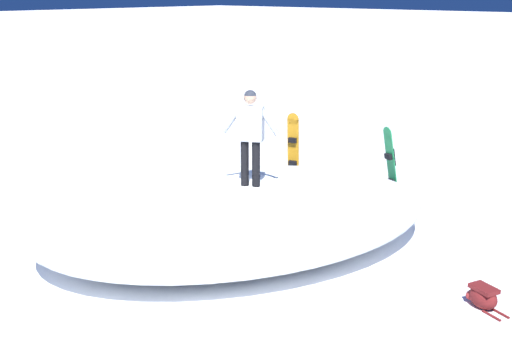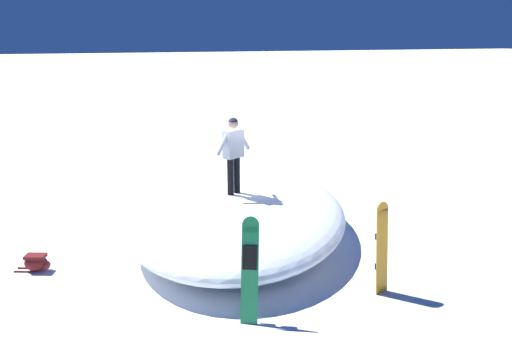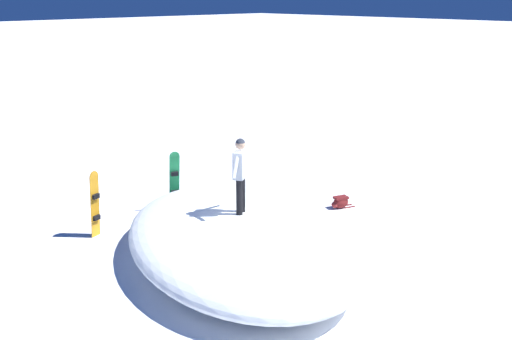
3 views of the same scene
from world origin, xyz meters
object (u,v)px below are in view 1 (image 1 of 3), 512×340
Objects in this scene: snowboard_primary_upright at (293,147)px; backpack_near at (482,296)px; snowboard_secondary_upright at (391,165)px; snowboarder_standing at (250,130)px.

backpack_near is at bearing 153.21° from snowboard_primary_upright.
snowboard_primary_upright is at bearing 3.24° from snowboard_secondary_upright.
snowboarder_standing is 2.38× the size of backpack_near.
snowboard_primary_upright is 2.37× the size of backpack_near.
snowboard_primary_upright is 2.47m from snowboard_secondary_upright.
snowboarder_standing is 3.72m from snowboard_secondary_upright.
snowboard_secondary_upright is at bearing -42.68° from backpack_near.
snowboard_primary_upright is 6.52m from backpack_near.
snowboarder_standing is at bearing 117.10° from snowboard_primary_upright.
snowboarder_standing is 3.90m from snowboard_primary_upright.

